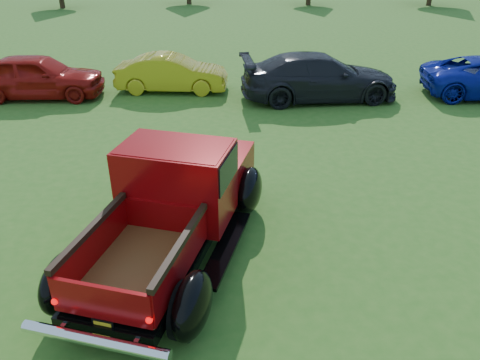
{
  "coord_description": "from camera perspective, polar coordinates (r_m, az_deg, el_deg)",
  "views": [
    {
      "loc": [
        -0.41,
        -7.09,
        4.86
      ],
      "look_at": [
        -0.16,
        0.2,
        0.99
      ],
      "focal_mm": 35.0,
      "sensor_mm": 36.0,
      "label": 1
    }
  ],
  "objects": [
    {
      "name": "show_car_red",
      "position": [
        16.95,
        -23.45,
        11.56
      ],
      "size": [
        4.2,
        1.71,
        1.43
      ],
      "primitive_type": "imported",
      "rotation": [
        0.0,
        0.0,
        1.56
      ],
      "color": "#9A130E",
      "rests_on": "ground"
    },
    {
      "name": "show_car_yellow",
      "position": [
        16.48,
        -8.3,
        12.76
      ],
      "size": [
        3.82,
        1.56,
        1.23
      ],
      "primitive_type": "imported",
      "rotation": [
        0.0,
        0.0,
        1.5
      ],
      "color": "gold",
      "rests_on": "ground"
    },
    {
      "name": "ground",
      "position": [
        8.61,
        1.12,
        -6.43
      ],
      "size": [
        120.0,
        120.0,
        0.0
      ],
      "primitive_type": "plane",
      "color": "#2E5D1A",
      "rests_on": "ground"
    },
    {
      "name": "pickup_truck",
      "position": [
        7.98,
        -7.53,
        -2.24
      ],
      "size": [
        3.46,
        5.32,
        1.86
      ],
      "rotation": [
        0.0,
        0.0,
        -0.29
      ],
      "color": "black",
      "rests_on": "ground"
    },
    {
      "name": "show_car_grey",
      "position": [
        15.66,
        9.63,
        12.3
      ],
      "size": [
        5.2,
        2.45,
        1.47
      ],
      "primitive_type": "imported",
      "rotation": [
        0.0,
        0.0,
        1.65
      ],
      "color": "black",
      "rests_on": "ground"
    }
  ]
}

